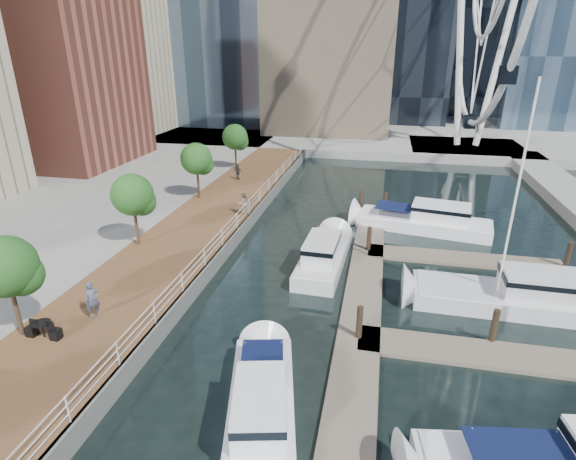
{
  "coord_description": "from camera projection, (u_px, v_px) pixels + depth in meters",
  "views": [
    {
      "loc": [
        3.43,
        -9.77,
        12.59
      ],
      "look_at": [
        -1.51,
        13.49,
        3.0
      ],
      "focal_mm": 28.0,
      "sensor_mm": 36.0,
      "label": 1
    }
  ],
  "objects": [
    {
      "name": "pier",
      "position": [
        465.0,
        149.0,
        58.52
      ],
      "size": [
        14.0,
        12.0,
        1.0
      ],
      "primitive_type": "cube",
      "color": "gray",
      "rests_on": "ground"
    },
    {
      "name": "seawall",
      "position": [
        225.0,
        252.0,
        28.81
      ],
      "size": [
        0.25,
        60.0,
        1.0
      ],
      "primitive_type": "cube",
      "color": "#595954",
      "rests_on": "ground"
    },
    {
      "name": "pedestrian_mid",
      "position": [
        243.0,
        203.0,
        33.58
      ],
      "size": [
        1.11,
        1.11,
        1.82
      ],
      "primitive_type": "imported",
      "rotation": [
        0.0,
        0.0,
        -2.33
      ],
      "color": "gray",
      "rests_on": "boardwalk"
    },
    {
      "name": "land_far",
      "position": [
        372.0,
        104.0,
        106.57
      ],
      "size": [
        200.0,
        114.0,
        1.0
      ],
      "primitive_type": "cube",
      "color": "gray",
      "rests_on": "ground"
    },
    {
      "name": "railing",
      "position": [
        222.0,
        237.0,
        28.44
      ],
      "size": [
        0.1,
        60.0,
        1.05
      ],
      "primitive_type": null,
      "color": "white",
      "rests_on": "boardwalk"
    },
    {
      "name": "pedestrian_far",
      "position": [
        238.0,
        172.0,
        42.73
      ],
      "size": [
        0.95,
        0.62,
        1.5
      ],
      "primitive_type": "imported",
      "rotation": [
        0.0,
        0.0,
        2.82
      ],
      "color": "#30343C",
      "rests_on": "boardwalk"
    },
    {
      "name": "floating_docks",
      "position": [
        465.0,
        320.0,
        21.56
      ],
      "size": [
        16.0,
        34.0,
        2.6
      ],
      "color": "#6D6051",
      "rests_on": "ground"
    },
    {
      "name": "boardwalk",
      "position": [
        181.0,
        248.0,
        29.38
      ],
      "size": [
        6.0,
        60.0,
        1.0
      ],
      "primitive_type": "cube",
      "color": "brown",
      "rests_on": "ground"
    },
    {
      "name": "street_trees",
      "position": [
        132.0,
        195.0,
        27.52
      ],
      "size": [
        2.6,
        42.6,
        4.6
      ],
      "color": "#3F2B1C",
      "rests_on": "ground"
    },
    {
      "name": "moored_yachts",
      "position": [
        505.0,
        321.0,
        22.41
      ],
      "size": [
        21.15,
        35.73,
        11.5
      ],
      "color": "silver",
      "rests_on": "ground"
    },
    {
      "name": "pedestrian_near",
      "position": [
        92.0,
        300.0,
        20.61
      ],
      "size": [
        0.77,
        0.78,
        1.81
      ],
      "primitive_type": "imported",
      "rotation": [
        0.0,
        0.0,
        0.82
      ],
      "color": "#464A5E",
      "rests_on": "boardwalk"
    }
  ]
}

